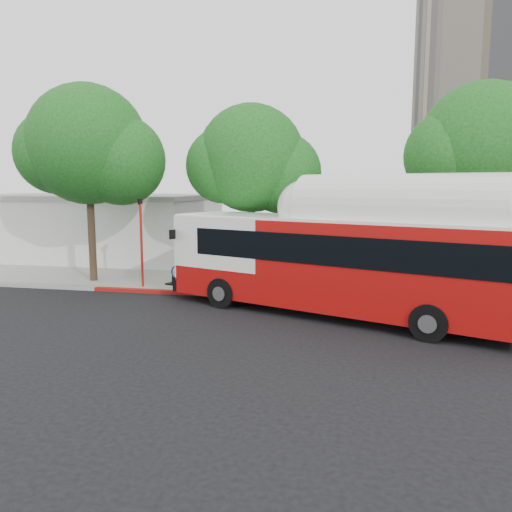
{
  "coord_description": "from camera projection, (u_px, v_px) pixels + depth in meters",
  "views": [
    {
      "loc": [
        3.92,
        -17.03,
        4.89
      ],
      "look_at": [
        -0.16,
        3.0,
        1.98
      ],
      "focal_mm": 35.0,
      "sensor_mm": 36.0,
      "label": 1
    }
  ],
  "objects": [
    {
      "name": "low_commercial_bldg",
      "position": [
        90.0,
        226.0,
        34.03
      ],
      "size": [
        16.2,
        10.2,
        4.25
      ],
      "color": "silver",
      "rests_on": "ground"
    },
    {
      "name": "sidewalk",
      "position": [
        274.0,
        285.0,
        24.28
      ],
      "size": [
        60.0,
        5.0,
        0.15
      ],
      "primitive_type": "cube",
      "color": "gray",
      "rests_on": "ground"
    },
    {
      "name": "street_tree_left",
      "position": [
        97.0,
        149.0,
        24.13
      ],
      "size": [
        6.67,
        5.8,
        9.74
      ],
      "color": "#2D2116",
      "rests_on": "ground"
    },
    {
      "name": "ground",
      "position": [
        244.0,
        322.0,
        17.99
      ],
      "size": [
        120.0,
        120.0,
        0.0
      ],
      "primitive_type": "plane",
      "color": "black",
      "rests_on": "ground"
    },
    {
      "name": "street_tree_right",
      "position": [
        493.0,
        152.0,
        20.92
      ],
      "size": [
        6.21,
        5.4,
        9.18
      ],
      "color": "#2D2116",
      "rests_on": "ground"
    },
    {
      "name": "red_curb_segment",
      "position": [
        198.0,
        293.0,
        22.35
      ],
      "size": [
        10.0,
        0.32,
        0.16
      ],
      "primitive_type": "cube",
      "color": "maroon",
      "rests_on": "ground"
    },
    {
      "name": "signal_pole",
      "position": [
        141.0,
        244.0,
        23.21
      ],
      "size": [
        0.12,
        0.4,
        4.27
      ],
      "color": "#B41C13",
      "rests_on": "ground"
    },
    {
      "name": "transit_bus",
      "position": [
        339.0,
        264.0,
        18.53
      ],
      "size": [
        14.27,
        7.47,
        4.24
      ],
      "rotation": [
        0.0,
        0.0,
        -0.37
      ],
      "color": "#A10C0B",
      "rests_on": "ground"
    },
    {
      "name": "curb_strip",
      "position": [
        264.0,
        296.0,
        21.76
      ],
      "size": [
        60.0,
        0.3,
        0.15
      ],
      "primitive_type": "cube",
      "color": "gray",
      "rests_on": "ground"
    },
    {
      "name": "street_tree_mid",
      "position": [
        260.0,
        163.0,
        23.15
      ],
      "size": [
        5.75,
        5.0,
        8.62
      ],
      "color": "#2D2116",
      "rests_on": "ground"
    }
  ]
}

